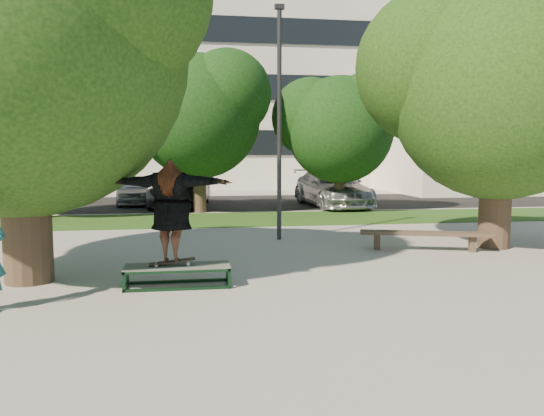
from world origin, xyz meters
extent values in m
plane|color=gray|center=(0.00, 0.00, 0.00)|extent=(120.00, 120.00, 0.00)
cube|color=#264714|center=(1.00, 9.50, 0.01)|extent=(30.00, 4.00, 0.02)
cube|color=black|center=(0.00, 16.00, 0.01)|extent=(40.00, 8.00, 0.01)
cylinder|color=#38281E|center=(-4.20, 1.00, 1.60)|extent=(0.84, 0.84, 3.20)
sphere|color=#12330E|center=(-4.20, 1.00, 4.07)|extent=(5.80, 5.80, 5.80)
cylinder|color=#38281E|center=(6.00, 3.00, 1.50)|extent=(0.76, 0.76, 3.00)
sphere|color=#12330E|center=(6.00, 3.00, 3.78)|extent=(5.20, 5.20, 5.20)
sphere|color=#12330E|center=(4.70, 3.78, 4.43)|extent=(3.90, 3.90, 3.90)
cylinder|color=#38281E|center=(-6.50, 11.00, 1.40)|extent=(0.44, 0.44, 2.80)
sphere|color=black|center=(-6.50, 11.00, 3.46)|extent=(4.40, 4.40, 4.40)
sphere|color=black|center=(-7.60, 11.66, 4.01)|extent=(3.30, 3.30, 3.30)
sphere|color=black|center=(-5.51, 10.56, 4.23)|extent=(3.08, 3.08, 3.08)
cylinder|color=#38281E|center=(-1.00, 12.00, 1.50)|extent=(0.50, 0.50, 3.00)
sphere|color=black|center=(-1.00, 12.00, 3.72)|extent=(4.80, 4.80, 4.80)
sphere|color=black|center=(-2.20, 12.72, 4.32)|extent=(3.60, 3.60, 3.60)
sphere|color=black|center=(0.08, 11.52, 4.56)|extent=(3.36, 3.36, 3.36)
cylinder|color=#38281E|center=(4.50, 11.50, 1.30)|extent=(0.40, 0.40, 2.60)
sphere|color=black|center=(4.50, 11.50, 3.23)|extent=(4.20, 4.20, 4.20)
sphere|color=black|center=(3.45, 12.13, 3.75)|extent=(3.15, 3.15, 3.15)
sphere|color=black|center=(5.45, 11.08, 3.96)|extent=(2.94, 2.94, 2.94)
cylinder|color=#2D2D30|center=(1.00, 5.00, 3.00)|extent=(0.12, 0.12, 6.00)
cube|color=#2D2D30|center=(1.00, 5.00, 6.05)|extent=(0.25, 0.15, 0.12)
cube|color=#BDB7AF|center=(-2.00, 32.00, 8.00)|extent=(30.00, 14.00, 16.00)
cube|color=black|center=(-2.00, 24.94, 3.00)|extent=(27.60, 0.12, 1.60)
cube|color=black|center=(-2.00, 24.94, 6.50)|extent=(27.60, 0.12, 1.60)
cube|color=black|center=(-2.00, 24.94, 10.00)|extent=(27.60, 0.12, 1.60)
cube|color=white|center=(18.00, 22.00, 4.00)|extent=(15.00, 10.00, 8.00)
cube|color=#475147|center=(-1.56, 0.25, 0.36)|extent=(1.80, 0.60, 0.03)
cylinder|color=white|center=(-1.92, 0.17, 0.40)|extent=(0.06, 0.03, 0.06)
cylinder|color=white|center=(-1.92, 0.33, 0.40)|extent=(0.06, 0.03, 0.06)
cylinder|color=white|center=(-1.38, 0.17, 0.40)|extent=(0.06, 0.03, 0.06)
cylinder|color=white|center=(-1.38, 0.33, 0.40)|extent=(0.06, 0.03, 0.06)
cube|color=black|center=(-1.65, 0.25, 0.44)|extent=(0.78, 0.20, 0.10)
imported|color=brown|center=(-1.65, 0.25, 1.33)|extent=(2.22, 1.11, 1.75)
cube|color=#4D3D2E|center=(3.07, 3.15, 0.20)|extent=(0.19, 0.19, 0.40)
cube|color=#4D3D2E|center=(5.17, 2.52, 0.20)|extent=(0.19, 0.19, 0.40)
cube|color=#4D3D2E|center=(4.12, 2.83, 0.42)|extent=(2.98, 1.24, 0.08)
imported|color=#B5B5BA|center=(-3.94, 15.65, 0.65)|extent=(2.03, 3.98, 1.30)
imported|color=black|center=(-1.53, 14.63, 0.80)|extent=(2.21, 5.01, 1.60)
imported|color=#545459|center=(-2.00, 14.34, 0.67)|extent=(2.26, 4.84, 1.34)
imported|color=#A5A6AA|center=(4.76, 13.60, 0.81)|extent=(2.73, 5.74, 1.62)
camera|label=1|loc=(-1.29, -8.87, 2.29)|focal=35.00mm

